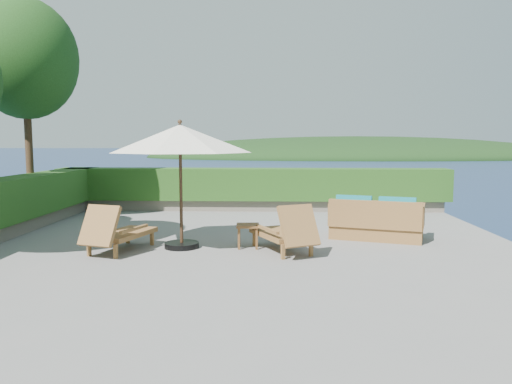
{
  "coord_description": "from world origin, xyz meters",
  "views": [
    {
      "loc": [
        0.7,
        -10.23,
        2.26
      ],
      "look_at": [
        0.3,
        0.8,
        1.1
      ],
      "focal_mm": 35.0,
      "sensor_mm": 36.0,
      "label": 1
    }
  ],
  "objects_px": {
    "patio_umbrella": "(180,140)",
    "side_table": "(248,228)",
    "lounge_left": "(117,231)",
    "lounge_right": "(285,232)",
    "wicker_loveseat": "(376,222)"
  },
  "relations": [
    {
      "from": "lounge_left",
      "to": "lounge_right",
      "type": "distance_m",
      "value": 3.38
    },
    {
      "from": "patio_umbrella",
      "to": "lounge_left",
      "type": "distance_m",
      "value": 2.25
    },
    {
      "from": "patio_umbrella",
      "to": "wicker_loveseat",
      "type": "distance_m",
      "value": 4.79
    },
    {
      "from": "lounge_right",
      "to": "side_table",
      "type": "bearing_deg",
      "value": 124.91
    },
    {
      "from": "lounge_right",
      "to": "side_table",
      "type": "xyz_separation_m",
      "value": [
        -0.77,
        0.42,
        -0.02
      ]
    },
    {
      "from": "patio_umbrella",
      "to": "side_table",
      "type": "distance_m",
      "value": 2.31
    },
    {
      "from": "patio_umbrella",
      "to": "lounge_right",
      "type": "height_order",
      "value": "patio_umbrella"
    },
    {
      "from": "lounge_left",
      "to": "side_table",
      "type": "height_order",
      "value": "lounge_left"
    },
    {
      "from": "side_table",
      "to": "wicker_loveseat",
      "type": "bearing_deg",
      "value": 19.92
    },
    {
      "from": "lounge_left",
      "to": "lounge_right",
      "type": "relative_size",
      "value": 0.99
    },
    {
      "from": "patio_umbrella",
      "to": "lounge_right",
      "type": "relative_size",
      "value": 1.77
    },
    {
      "from": "patio_umbrella",
      "to": "lounge_left",
      "type": "xyz_separation_m",
      "value": [
        -1.22,
        -0.45,
        -1.83
      ]
    },
    {
      "from": "lounge_left",
      "to": "side_table",
      "type": "distance_m",
      "value": 2.66
    },
    {
      "from": "patio_umbrella",
      "to": "side_table",
      "type": "bearing_deg",
      "value": 2.2
    },
    {
      "from": "wicker_loveseat",
      "to": "lounge_left",
      "type": "bearing_deg",
      "value": -146.17
    }
  ]
}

